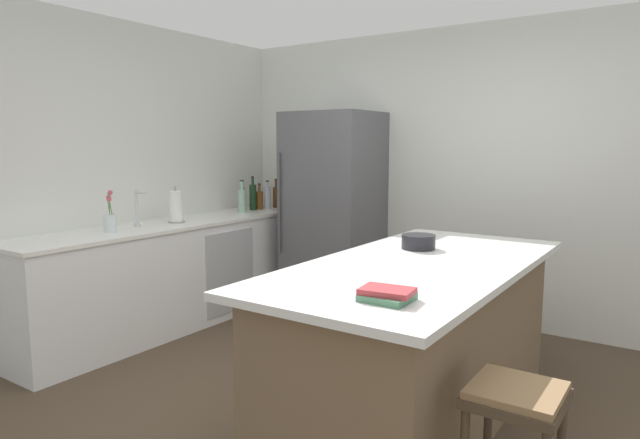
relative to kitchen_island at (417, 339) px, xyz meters
name	(u,v)px	position (x,y,z in m)	size (l,w,h in m)	color
ground_plane	(339,418)	(-0.36, -0.28, -0.46)	(7.20, 7.20, 0.00)	#4C3D2D
wall_rear	(476,176)	(-0.36, 1.97, 0.84)	(6.00, 0.10, 2.60)	silver
wall_left	(79,179)	(-2.81, -0.28, 0.84)	(0.10, 6.00, 2.60)	silver
counter_run_left	(176,273)	(-2.45, 0.37, -0.01)	(0.64, 2.94, 0.91)	white
kitchen_island	(417,339)	(0.00, 0.00, 0.00)	(1.07, 2.29, 0.92)	#7A6047
refrigerator	(333,212)	(-1.59, 1.57, 0.47)	(0.81, 0.73, 1.87)	#56565B
bar_stool	(515,414)	(0.73, -0.70, 0.05)	(0.36, 0.36, 0.63)	#473828
sink_faucet	(137,207)	(-2.50, 0.03, 0.60)	(0.15, 0.05, 0.30)	silver
flower_vase	(110,220)	(-2.43, -0.28, 0.54)	(0.09, 0.09, 0.32)	silver
paper_towel_roll	(176,207)	(-2.42, 0.37, 0.58)	(0.14, 0.14, 0.31)	gray
syrup_bottle	(276,197)	(-2.42, 1.73, 0.56)	(0.07, 0.07, 0.31)	#5B3319
soda_bottle	(267,197)	(-2.45, 1.62, 0.56)	(0.07, 0.07, 0.29)	silver
whiskey_bottle	(259,200)	(-2.47, 1.52, 0.55)	(0.08, 0.08, 0.27)	brown
wine_bottle	(253,197)	(-2.49, 1.44, 0.58)	(0.07, 0.07, 0.35)	#19381E
hot_sauce_bottle	(244,202)	(-2.52, 1.34, 0.53)	(0.05, 0.05, 0.24)	red
gin_bottle	(242,199)	(-2.45, 1.24, 0.57)	(0.08, 0.08, 0.32)	#8CB79E
cookbook_stack	(387,295)	(0.21, -0.80, 0.48)	(0.24, 0.18, 0.05)	#4C7F60
mixing_bowl	(418,242)	(-0.17, 0.36, 0.50)	(0.21, 0.21, 0.09)	black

